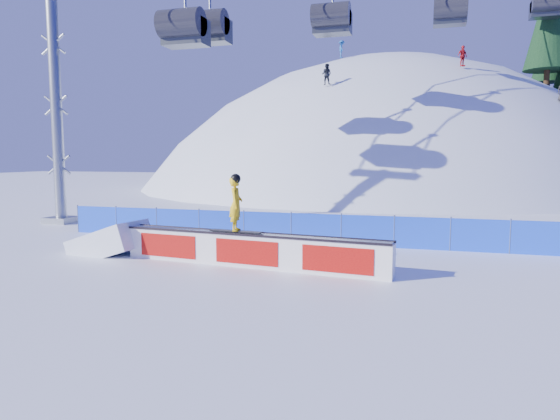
# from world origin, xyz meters

# --- Properties ---
(ground) EXTENTS (160.00, 160.00, 0.00)m
(ground) POSITION_xyz_m (0.00, 0.00, 0.00)
(ground) COLOR white
(ground) RESTS_ON ground
(snow_hill) EXTENTS (64.00, 64.00, 64.00)m
(snow_hill) POSITION_xyz_m (0.00, 42.00, -18.00)
(snow_hill) COLOR white
(snow_hill) RESTS_ON ground
(safety_fence) EXTENTS (22.05, 0.05, 1.30)m
(safety_fence) POSITION_xyz_m (0.00, 4.50, 0.60)
(safety_fence) COLOR blue
(safety_fence) RESTS_ON ground
(rail_box) EXTENTS (8.90, 1.62, 1.07)m
(rail_box) POSITION_xyz_m (-1.13, 0.02, 0.53)
(rail_box) COLOR white
(rail_box) RESTS_ON ground
(snow_ramp) EXTENTS (2.85, 1.97, 1.67)m
(snow_ramp) POSITION_xyz_m (-6.65, 0.65, 0.00)
(snow_ramp) COLOR white
(snow_ramp) RESTS_ON ground
(snowboarder) EXTENTS (1.78, 0.69, 1.83)m
(snowboarder) POSITION_xyz_m (-1.62, 0.08, 1.97)
(snowboarder) COLOR black
(snowboarder) RESTS_ON rail_box
(distant_skiers) EXTENTS (19.03, 11.08, 7.07)m
(distant_skiers) POSITION_xyz_m (2.01, 30.24, 11.21)
(distant_skiers) COLOR black
(distant_skiers) RESTS_ON ground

